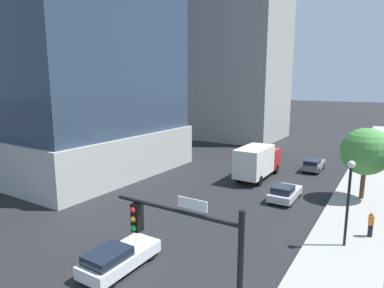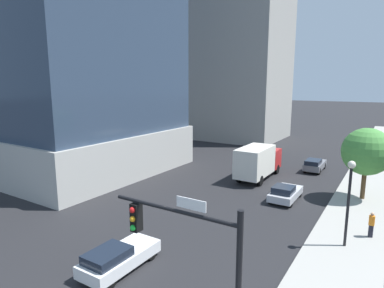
{
  "view_description": "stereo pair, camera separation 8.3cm",
  "coord_description": "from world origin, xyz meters",
  "px_view_note": "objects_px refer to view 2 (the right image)",
  "views": [
    {
      "loc": [
        9.58,
        -5.27,
        9.53
      ],
      "look_at": [
        0.13,
        9.85,
        6.26
      ],
      "focal_mm": 30.39,
      "sensor_mm": 36.0,
      "label": 1
    },
    {
      "loc": [
        9.65,
        -5.22,
        9.53
      ],
      "look_at": [
        0.13,
        9.85,
        6.26
      ],
      "focal_mm": 30.39,
      "sensor_mm": 36.0,
      "label": 2
    }
  ],
  "objects_px": {
    "street_lamp": "(349,190)",
    "car_white": "(118,258)",
    "car_silver": "(285,193)",
    "construction_building": "(241,44)",
    "street_tree": "(367,152)",
    "pedestrian_orange_shirt": "(371,225)",
    "traffic_light_pole": "(189,251)",
    "car_gray": "(314,165)",
    "box_truck": "(258,161)"
  },
  "relations": [
    {
      "from": "street_lamp",
      "to": "car_white",
      "type": "relative_size",
      "value": 1.15
    },
    {
      "from": "street_lamp",
      "to": "car_silver",
      "type": "bearing_deg",
      "value": 131.27
    },
    {
      "from": "construction_building",
      "to": "car_white",
      "type": "distance_m",
      "value": 47.82
    },
    {
      "from": "street_lamp",
      "to": "car_silver",
      "type": "height_order",
      "value": "street_lamp"
    },
    {
      "from": "construction_building",
      "to": "street_tree",
      "type": "relative_size",
      "value": 6.82
    },
    {
      "from": "street_lamp",
      "to": "car_silver",
      "type": "distance_m",
      "value": 8.63
    },
    {
      "from": "street_tree",
      "to": "pedestrian_orange_shirt",
      "type": "bearing_deg",
      "value": -81.61
    },
    {
      "from": "car_silver",
      "to": "pedestrian_orange_shirt",
      "type": "height_order",
      "value": "pedestrian_orange_shirt"
    },
    {
      "from": "traffic_light_pole",
      "to": "street_lamp",
      "type": "distance_m",
      "value": 12.12
    },
    {
      "from": "car_gray",
      "to": "car_silver",
      "type": "xyz_separation_m",
      "value": [
        0.0,
        -11.1,
        -0.08
      ]
    },
    {
      "from": "car_white",
      "to": "box_truck",
      "type": "bearing_deg",
      "value": 90.0
    },
    {
      "from": "construction_building",
      "to": "car_silver",
      "type": "height_order",
      "value": "construction_building"
    },
    {
      "from": "car_silver",
      "to": "traffic_light_pole",
      "type": "bearing_deg",
      "value": -83.88
    },
    {
      "from": "car_gray",
      "to": "car_white",
      "type": "height_order",
      "value": "car_gray"
    },
    {
      "from": "box_truck",
      "to": "car_white",
      "type": "bearing_deg",
      "value": -90.0
    },
    {
      "from": "construction_building",
      "to": "car_white",
      "type": "bearing_deg",
      "value": -73.65
    },
    {
      "from": "car_gray",
      "to": "pedestrian_orange_shirt",
      "type": "distance_m",
      "value": 16.48
    },
    {
      "from": "traffic_light_pole",
      "to": "construction_building",
      "type": "bearing_deg",
      "value": 112.31
    },
    {
      "from": "construction_building",
      "to": "box_truck",
      "type": "bearing_deg",
      "value": -61.56
    },
    {
      "from": "construction_building",
      "to": "car_white",
      "type": "height_order",
      "value": "construction_building"
    },
    {
      "from": "car_silver",
      "to": "car_white",
      "type": "height_order",
      "value": "car_white"
    },
    {
      "from": "traffic_light_pole",
      "to": "car_silver",
      "type": "height_order",
      "value": "traffic_light_pole"
    },
    {
      "from": "car_gray",
      "to": "pedestrian_orange_shirt",
      "type": "xyz_separation_m",
      "value": [
        6.56,
        -15.12,
        0.23
      ]
    },
    {
      "from": "box_truck",
      "to": "pedestrian_orange_shirt",
      "type": "relative_size",
      "value": 4.58
    },
    {
      "from": "construction_building",
      "to": "street_lamp",
      "type": "bearing_deg",
      "value": -57.01
    },
    {
      "from": "construction_building",
      "to": "street_tree",
      "type": "xyz_separation_m",
      "value": [
        22.45,
        -24.79,
        -12.41
      ]
    },
    {
      "from": "traffic_light_pole",
      "to": "street_lamp",
      "type": "bearing_deg",
      "value": 73.4
    },
    {
      "from": "car_gray",
      "to": "box_truck",
      "type": "xyz_separation_m",
      "value": [
        -4.3,
        -6.22,
        1.15
      ]
    },
    {
      "from": "car_white",
      "to": "car_silver",
      "type": "bearing_deg",
      "value": 73.96
    },
    {
      "from": "street_lamp",
      "to": "street_tree",
      "type": "height_order",
      "value": "street_tree"
    },
    {
      "from": "street_lamp",
      "to": "pedestrian_orange_shirt",
      "type": "relative_size",
      "value": 3.21
    },
    {
      "from": "street_tree",
      "to": "box_truck",
      "type": "distance_m",
      "value": 10.09
    },
    {
      "from": "car_white",
      "to": "box_truck",
      "type": "relative_size",
      "value": 0.61
    },
    {
      "from": "construction_building",
      "to": "car_gray",
      "type": "relative_size",
      "value": 9.58
    },
    {
      "from": "street_lamp",
      "to": "pedestrian_orange_shirt",
      "type": "distance_m",
      "value": 3.56
    },
    {
      "from": "traffic_light_pole",
      "to": "car_silver",
      "type": "relative_size",
      "value": 1.42
    },
    {
      "from": "car_silver",
      "to": "box_truck",
      "type": "distance_m",
      "value": 6.62
    },
    {
      "from": "street_tree",
      "to": "car_silver",
      "type": "distance_m",
      "value": 7.37
    },
    {
      "from": "traffic_light_pole",
      "to": "car_white",
      "type": "bearing_deg",
      "value": 155.94
    },
    {
      "from": "street_tree",
      "to": "car_silver",
      "type": "relative_size",
      "value": 1.45
    },
    {
      "from": "street_lamp",
      "to": "street_tree",
      "type": "bearing_deg",
      "value": 89.49
    },
    {
      "from": "car_gray",
      "to": "street_tree",
      "type": "bearing_deg",
      "value": -54.2
    },
    {
      "from": "street_lamp",
      "to": "pedestrian_orange_shirt",
      "type": "xyz_separation_m",
      "value": [
        1.2,
        2.1,
        -2.61
      ]
    },
    {
      "from": "street_tree",
      "to": "box_truck",
      "type": "xyz_separation_m",
      "value": [
        -9.74,
        1.33,
        -2.25
      ]
    },
    {
      "from": "car_silver",
      "to": "street_tree",
      "type": "bearing_deg",
      "value": 33.12
    },
    {
      "from": "construction_building",
      "to": "box_truck",
      "type": "height_order",
      "value": "construction_building"
    },
    {
      "from": "street_tree",
      "to": "car_silver",
      "type": "xyz_separation_m",
      "value": [
        -5.45,
        -3.55,
        -3.47
      ]
    },
    {
      "from": "car_silver",
      "to": "box_truck",
      "type": "height_order",
      "value": "box_truck"
    },
    {
      "from": "construction_building",
      "to": "car_silver",
      "type": "bearing_deg",
      "value": -59.05
    },
    {
      "from": "street_lamp",
      "to": "car_gray",
      "type": "relative_size",
      "value": 1.22
    }
  ]
}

